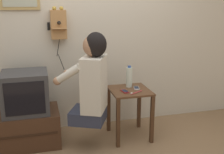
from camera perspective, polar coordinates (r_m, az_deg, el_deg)
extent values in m
cube|color=beige|center=(3.52, -5.95, 9.88)|extent=(6.80, 0.05, 2.55)
cube|color=#51331E|center=(3.29, 3.63, -2.75)|extent=(0.45, 0.48, 0.02)
cube|color=#452B1A|center=(3.15, 1.24, -9.40)|extent=(0.04, 0.04, 0.57)
cube|color=#452B1A|center=(3.27, 8.14, -8.55)|extent=(0.04, 0.04, 0.57)
cube|color=#452B1A|center=(3.53, -0.70, -6.58)|extent=(0.04, 0.04, 0.57)
cube|color=#452B1A|center=(3.64, 5.51, -5.95)|extent=(0.04, 0.04, 0.57)
cube|color=#2D3347|center=(3.12, -4.88, -7.76)|extent=(0.47, 0.46, 0.14)
cube|color=beige|center=(2.98, -3.69, -1.40)|extent=(0.35, 0.41, 0.59)
sphere|color=#A37556|center=(2.89, -3.83, 6.35)|extent=(0.22, 0.22, 0.22)
ellipsoid|color=black|center=(2.88, -3.30, 6.60)|extent=(0.30, 0.31, 0.26)
cylinder|color=beige|center=(2.86, -8.91, 0.53)|extent=(0.28, 0.19, 0.21)
cylinder|color=beige|center=(3.14, -7.15, 1.90)|extent=(0.28, 0.19, 0.21)
sphere|color=#A37556|center=(2.92, -11.06, -0.79)|extent=(0.09, 0.09, 0.09)
sphere|color=#A37556|center=(3.20, -9.15, 0.68)|extent=(0.09, 0.09, 0.09)
cube|color=#422819|center=(3.40, -16.83, -9.79)|extent=(0.72, 0.51, 0.40)
cube|color=black|center=(3.16, -16.97, -11.40)|extent=(0.65, 0.01, 0.02)
cube|color=#38383A|center=(3.24, -17.16, -2.96)|extent=(0.49, 0.44, 0.46)
cube|color=black|center=(3.02, -17.29, -4.26)|extent=(0.40, 0.01, 0.36)
cube|color=#AD7A47|center=(3.40, -10.81, 10.42)|extent=(0.18, 0.11, 0.33)
cube|color=#AD7A47|center=(3.32, -10.66, 9.59)|extent=(0.16, 0.07, 0.03)
sphere|color=#B79338|center=(3.38, -11.66, 13.51)|extent=(0.05, 0.05, 0.05)
sphere|color=#B79338|center=(3.38, -10.25, 13.58)|extent=(0.05, 0.05, 0.05)
cone|color=black|center=(3.29, -10.69, 10.71)|extent=(0.04, 0.05, 0.04)
cylinder|color=black|center=(3.39, -12.76, 10.03)|extent=(0.03, 0.03, 0.09)
cylinder|color=black|center=(3.41, -10.87, 5.92)|extent=(0.04, 0.04, 0.22)
cylinder|color=black|center=(3.45, -10.28, 3.01)|extent=(0.07, 0.06, 0.19)
cube|color=maroon|center=(3.20, 2.62, -2.91)|extent=(0.07, 0.13, 0.01)
cube|color=black|center=(3.20, 2.62, -2.80)|extent=(0.06, 0.10, 0.00)
cube|color=silver|center=(3.33, 4.99, -2.23)|extent=(0.09, 0.14, 0.01)
cube|color=black|center=(3.33, 4.99, -2.13)|extent=(0.07, 0.11, 0.00)
cylinder|color=silver|center=(3.35, 3.52, -0.05)|extent=(0.07, 0.07, 0.24)
cylinder|color=#2D4C8C|center=(3.32, 3.55, 2.12)|extent=(0.04, 0.04, 0.02)
cylinder|color=#D83F4C|center=(3.17, 4.97, -3.14)|extent=(0.17, 0.10, 0.01)
cube|color=white|center=(3.11, 3.99, -3.28)|extent=(0.03, 0.02, 0.01)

